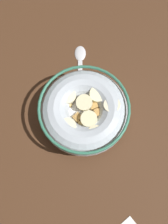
# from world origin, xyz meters

# --- Properties ---
(ground_plane) EXTENTS (1.34, 1.34, 0.02)m
(ground_plane) POSITION_xyz_m (0.00, 0.00, -0.01)
(ground_plane) COLOR #472B19
(cereal_bowl) EXTENTS (0.18, 0.18, 0.06)m
(cereal_bowl) POSITION_xyz_m (-0.00, 0.00, 0.03)
(cereal_bowl) COLOR #B2BCC6
(cereal_bowl) RESTS_ON ground_plane
(spoon) EXTENTS (0.12, 0.11, 0.01)m
(spoon) POSITION_xyz_m (-0.09, -0.09, 0.00)
(spoon) COLOR silver
(spoon) RESTS_ON ground_plane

